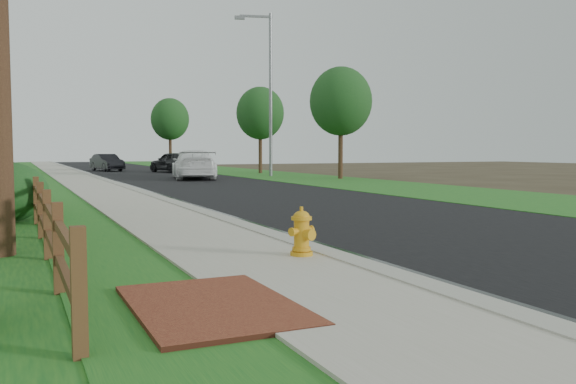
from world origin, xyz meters
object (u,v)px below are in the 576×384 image
white_suv (194,165)px  dark_car_mid (173,162)px  ranch_fence (38,203)px  streetlight (268,85)px  fire_hydrant (302,233)px

white_suv → dark_car_mid: white_suv is taller
dark_car_mid → ranch_fence: bearing=56.4°
streetlight → fire_hydrant: bearing=-111.4°
fire_hydrant → white_suv: bearing=78.0°
white_suv → dark_car_mid: 10.54m
white_suv → fire_hydrant: bearing=89.0°
ranch_fence → streetlight: size_ratio=1.68×
dark_car_mid → streetlight: size_ratio=0.45×
dark_car_mid → streetlight: (3.82, -9.10, 4.93)m
ranch_fence → dark_car_mid: bearing=71.7°
white_suv → streetlight: 7.21m
ranch_fence → streetlight: streetlight is taller
ranch_fence → streetlight: bearing=57.2°
fire_hydrant → white_suv: (5.44, 25.67, 0.39)m
fire_hydrant → streetlight: (10.58, 27.03, 5.27)m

